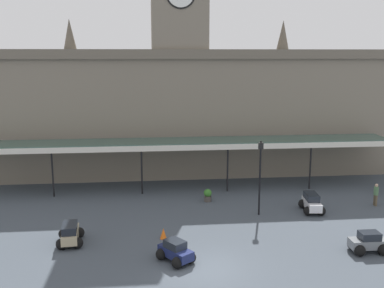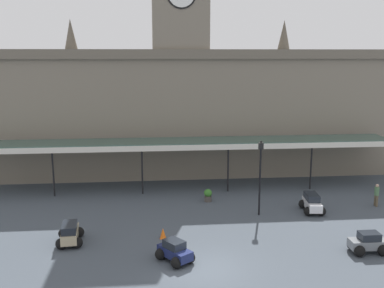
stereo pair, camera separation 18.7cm
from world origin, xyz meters
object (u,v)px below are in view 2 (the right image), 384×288
object	(u,v)px
car_white_estate	(312,204)
pedestrian_crossing_forecourt	(377,194)
car_navy_sedan	(175,253)
traffic_cone	(163,233)
victorian_lamppost	(260,170)
car_grey_sedan	(368,244)
car_beige_estate	(70,234)
planter_by_canopy	(208,195)

from	to	relation	value
car_white_estate	pedestrian_crossing_forecourt	distance (m)	5.17
car_white_estate	car_navy_sedan	bearing A→B (deg)	-145.86
traffic_cone	victorian_lamppost	bearing A→B (deg)	27.11
traffic_cone	car_grey_sedan	bearing A→B (deg)	-14.80
car_navy_sedan	car_grey_sedan	bearing A→B (deg)	0.47
car_grey_sedan	car_navy_sedan	world-z (taller)	same
victorian_lamppost	traffic_cone	bearing A→B (deg)	-152.89
pedestrian_crossing_forecourt	victorian_lamppost	distance (m)	9.33
car_beige_estate	car_grey_sedan	xyz separation A→B (m)	(16.83, -2.83, -0.06)
traffic_cone	planter_by_canopy	distance (m)	7.56
car_beige_estate	car_white_estate	world-z (taller)	same
car_beige_estate	planter_by_canopy	size ratio (longest dim) A/B	2.42
car_grey_sedan	pedestrian_crossing_forecourt	distance (m)	8.65
car_white_estate	traffic_cone	distance (m)	11.25
car_beige_estate	car_grey_sedan	world-z (taller)	car_beige_estate
car_white_estate	car_grey_sedan	bearing A→B (deg)	-83.52
car_white_estate	traffic_cone	bearing A→B (deg)	-160.62
car_beige_estate	victorian_lamppost	bearing A→B (deg)	16.56
pedestrian_crossing_forecourt	traffic_cone	size ratio (longest dim) A/B	2.53
car_beige_estate	car_white_estate	bearing A→B (deg)	13.67
car_grey_sedan	pedestrian_crossing_forecourt	world-z (taller)	pedestrian_crossing_forecourt
car_navy_sedan	planter_by_canopy	world-z (taller)	car_navy_sedan
car_white_estate	victorian_lamppost	distance (m)	4.71
car_navy_sedan	victorian_lamppost	distance (m)	9.42
car_beige_estate	victorian_lamppost	world-z (taller)	victorian_lamppost
traffic_cone	car_white_estate	bearing A→B (deg)	19.38
car_white_estate	traffic_cone	xyz separation A→B (m)	(-10.61, -3.73, -0.24)
car_navy_sedan	victorian_lamppost	xyz separation A→B (m)	(6.20, 6.55, 2.73)
victorian_lamppost	traffic_cone	size ratio (longest dim) A/B	7.94
pedestrian_crossing_forecourt	traffic_cone	bearing A→B (deg)	-164.16
car_white_estate	planter_by_canopy	world-z (taller)	car_white_estate
car_white_estate	planter_by_canopy	bearing A→B (deg)	157.41
victorian_lamppost	car_white_estate	bearing A→B (deg)	4.16
car_grey_sedan	pedestrian_crossing_forecourt	size ratio (longest dim) A/B	1.23
traffic_cone	planter_by_canopy	xyz separation A→B (m)	(3.59, 6.65, 0.16)
car_navy_sedan	car_beige_estate	bearing A→B (deg)	154.06
victorian_lamppost	planter_by_canopy	xyz separation A→B (m)	(-3.15, 3.20, -2.74)
car_beige_estate	planter_by_canopy	world-z (taller)	car_beige_estate
car_navy_sedan	pedestrian_crossing_forecourt	xyz separation A→B (m)	(15.18, 7.56, 0.41)
pedestrian_crossing_forecourt	traffic_cone	world-z (taller)	pedestrian_crossing_forecourt
car_grey_sedan	car_beige_estate	bearing A→B (deg)	170.46
car_grey_sedan	planter_by_canopy	world-z (taller)	car_grey_sedan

